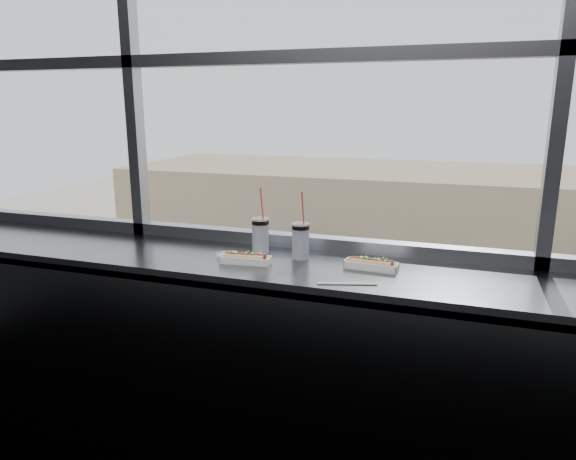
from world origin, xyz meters
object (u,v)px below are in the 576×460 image
(pedestrian_b, at_px, (441,313))
(soda_cup_right, at_px, (301,239))
(car_far_a, at_px, (283,312))
(soda_cup_left, at_px, (260,234))
(hotdog_tray_left, at_px, (246,258))
(wrapper, at_px, (227,254))
(tree_center, at_px, (435,275))
(hotdog_tray_right, at_px, (371,264))
(car_near_b, at_px, (251,384))
(car_near_c, at_px, (432,414))
(car_near_a, at_px, (141,365))
(loose_straw, at_px, (347,284))
(tree_left, at_px, (294,258))
(car_far_b, at_px, (459,335))

(pedestrian_b, bearing_deg, soda_cup_right, 179.56)
(car_far_a, bearing_deg, soda_cup_left, -168.86)
(hotdog_tray_left, bearing_deg, wrapper, 147.34)
(car_far_a, distance_m, pedestrian_b, 9.23)
(tree_center, bearing_deg, hotdog_tray_right, -88.70)
(soda_cup_right, bearing_deg, soda_cup_left, 172.72)
(car_near_b, distance_m, tree_center, 13.96)
(car_near_c, bearing_deg, car_near_b, 86.29)
(hotdog_tray_right, distance_m, pedestrian_b, 29.38)
(hotdog_tray_left, xyz_separation_m, car_far_a, (-8.34, 24.34, -11.08))
(soda_cup_left, relative_size, pedestrian_b, 0.17)
(car_near_a, distance_m, car_far_a, 9.03)
(soda_cup_left, xyz_separation_m, soda_cup_right, (0.21, -0.03, -0.00))
(soda_cup_right, relative_size, pedestrian_b, 0.17)
(soda_cup_left, height_order, car_near_a, soda_cup_left)
(loose_straw, bearing_deg, pedestrian_b, 74.13)
(car_near_b, bearing_deg, wrapper, -156.53)
(loose_straw, relative_size, tree_left, 0.05)
(hotdog_tray_left, bearing_deg, hotdog_tray_right, 4.51)
(car_far_b, bearing_deg, hotdog_tray_right, 169.98)
(wrapper, height_order, pedestrian_b, wrapper)
(loose_straw, relative_size, pedestrian_b, 0.13)
(loose_straw, bearing_deg, car_far_b, 71.67)
(hotdog_tray_left, xyz_separation_m, soda_cup_left, (0.00, 0.18, 0.07))
(car_far_b, bearing_deg, pedestrian_b, 11.96)
(soda_cup_left, distance_m, tree_center, 29.65)
(hotdog_tray_left, relative_size, car_far_a, 0.04)
(wrapper, distance_m, car_far_a, 27.92)
(wrapper, bearing_deg, hotdog_tray_right, 2.93)
(hotdog_tray_right, relative_size, tree_center, 0.05)
(car_near_a, distance_m, tree_center, 17.38)
(soda_cup_left, bearing_deg, car_far_b, 86.51)
(soda_cup_right, xyz_separation_m, car_near_b, (-7.21, 16.19, -11.07))
(pedestrian_b, height_order, tree_left, tree_left)
(loose_straw, distance_m, tree_center, 29.92)
(car_near_a, height_order, tree_left, tree_left)
(tree_left, bearing_deg, wrapper, -72.67)
(hotdog_tray_left, distance_m, soda_cup_left, 0.19)
(hotdog_tray_right, distance_m, tree_left, 31.12)
(wrapper, bearing_deg, soda_cup_right, 15.83)
(loose_straw, height_order, car_near_c, loose_straw)
(car_far_a, bearing_deg, hotdog_tray_right, -167.79)
(hotdog_tray_left, xyz_separation_m, car_near_a, (-12.53, 16.34, -11.06))
(pedestrian_b, bearing_deg, wrapper, 178.88)
(car_far_b, bearing_deg, car_near_a, 111.93)
(hotdog_tray_left, height_order, loose_straw, hotdog_tray_left)
(hotdog_tray_right, distance_m, soda_cup_left, 0.55)
(soda_cup_left, xyz_separation_m, car_far_a, (-8.34, 24.16, -11.15))
(loose_straw, bearing_deg, car_near_a, 112.28)
(car_far_b, distance_m, pedestrian_b, 3.13)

